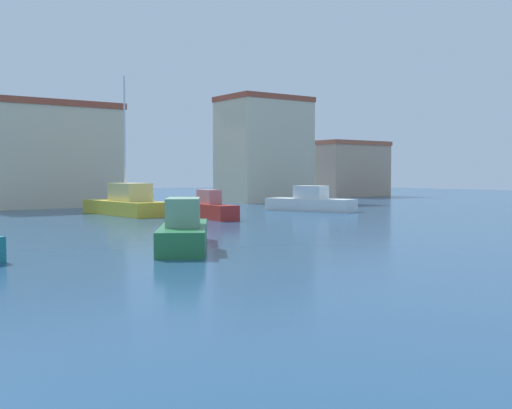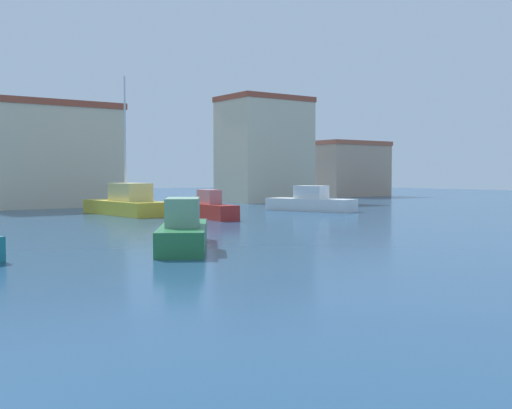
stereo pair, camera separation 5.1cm
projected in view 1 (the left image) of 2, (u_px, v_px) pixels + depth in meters
The scene contains 8 objects.
water at pixel (153, 232), 28.44m from camera, with size 160.00×160.00×0.00m, color navy.
motorboat_green_distant_north at pixel (184, 231), 22.34m from camera, with size 4.59×6.07×1.84m.
motorboat_white_behind_lamppost at pixel (310, 202), 44.98m from camera, with size 4.18×6.87×1.83m.
sailboat_yellow_mid_harbor at pixel (127, 203), 40.72m from camera, with size 3.08×7.85×9.08m.
motorboat_red_near_pier at pixel (212, 209), 37.00m from camera, with size 1.61×4.57×1.74m.
warehouse_block at pixel (40, 155), 51.19m from camera, with size 11.36×9.19×8.43m.
yacht_club at pixel (264, 150), 59.62m from camera, with size 8.08×5.93×10.04m.
harbor_office at pixel (336, 169), 76.45m from camera, with size 9.27×10.08×6.59m.
Camera 1 is at (2.36, -5.80, 2.69)m, focal length 43.47 mm.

